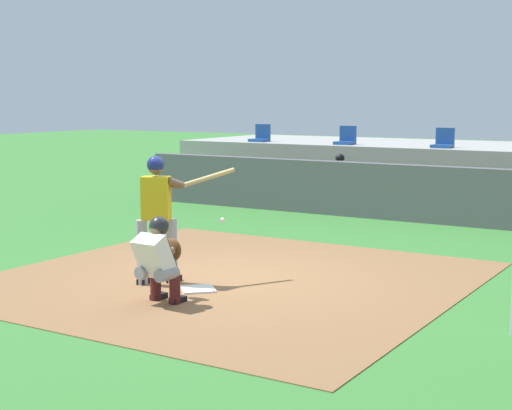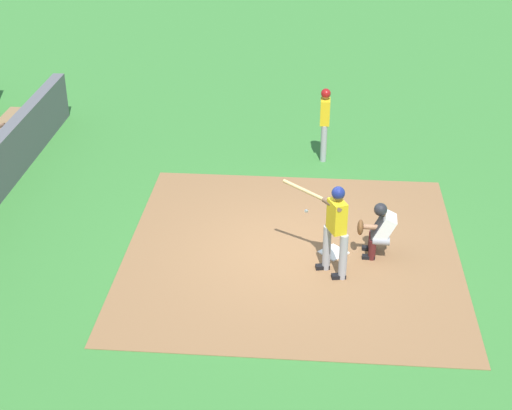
% 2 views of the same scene
% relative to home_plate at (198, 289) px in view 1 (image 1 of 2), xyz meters
% --- Properties ---
extents(ground_plane, '(80.00, 80.00, 0.00)m').
position_rel_home_plate_xyz_m(ground_plane, '(0.00, 0.80, -0.02)').
color(ground_plane, '#387A33').
extents(dirt_infield, '(6.40, 6.40, 0.01)m').
position_rel_home_plate_xyz_m(dirt_infield, '(0.00, 0.80, -0.02)').
color(dirt_infield, olive).
rests_on(dirt_infield, ground).
extents(home_plate, '(0.62, 0.62, 0.02)m').
position_rel_home_plate_xyz_m(home_plate, '(0.00, 0.00, 0.00)').
color(home_plate, white).
rests_on(home_plate, dirt_infield).
extents(batter_at_plate, '(0.91, 1.23, 1.80)m').
position_rel_home_plate_xyz_m(batter_at_plate, '(-0.68, 0.03, 1.01)').
color(batter_at_plate, '#99999E').
rests_on(batter_at_plate, ground).
extents(catcher_crouched, '(0.49, 1.74, 1.13)m').
position_rel_home_plate_xyz_m(catcher_crouched, '(0.00, -0.82, 0.59)').
color(catcher_crouched, gray).
rests_on(catcher_crouched, ground).
extents(dugout_wall, '(13.00, 0.30, 1.20)m').
position_rel_home_plate_xyz_m(dugout_wall, '(0.00, 7.30, 0.58)').
color(dugout_wall, '#59595E').
rests_on(dugout_wall, ground).
extents(dugout_bench, '(11.80, 0.44, 0.45)m').
position_rel_home_plate_xyz_m(dugout_bench, '(0.00, 8.30, 0.20)').
color(dugout_bench, olive).
rests_on(dugout_bench, ground).
extents(dugout_player_0, '(0.49, 0.70, 1.30)m').
position_rel_home_plate_xyz_m(dugout_player_0, '(-1.85, 8.14, 0.65)').
color(dugout_player_0, '#939399').
rests_on(dugout_player_0, ground).
extents(stands_platform, '(15.00, 4.40, 1.40)m').
position_rel_home_plate_xyz_m(stands_platform, '(0.00, 11.70, 0.68)').
color(stands_platform, '#9E9E99').
rests_on(stands_platform, ground).
extents(stadium_seat_0, '(0.46, 0.46, 0.48)m').
position_rel_home_plate_xyz_m(stadium_seat_0, '(-5.20, 10.18, 1.51)').
color(stadium_seat_0, '#1E478C').
rests_on(stadium_seat_0, stands_platform).
extents(stadium_seat_1, '(0.46, 0.46, 0.48)m').
position_rel_home_plate_xyz_m(stadium_seat_1, '(-2.60, 10.18, 1.51)').
color(stadium_seat_1, '#1E478C').
rests_on(stadium_seat_1, stands_platform).
extents(stadium_seat_2, '(0.46, 0.46, 0.48)m').
position_rel_home_plate_xyz_m(stadium_seat_2, '(0.00, 10.18, 1.51)').
color(stadium_seat_2, '#1E478C').
rests_on(stadium_seat_2, stands_platform).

